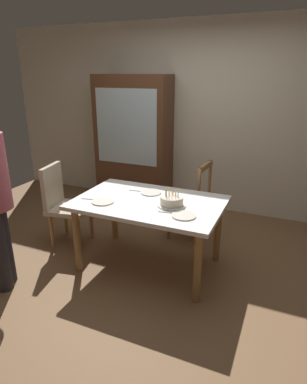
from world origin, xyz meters
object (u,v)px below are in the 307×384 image
birthday_cake (172,201)px  chair_upholstered (63,201)px  plate_near_celebrant (103,202)px  chair_spindle_back (190,202)px  dining_table (149,209)px  plate_far_side (151,192)px  plate_near_guest (184,215)px  china_cabinet (133,142)px

birthday_cake → chair_upholstered: size_ratio=0.29×
plate_near_celebrant → chair_spindle_back: 1.19m
dining_table → chair_upholstered: bearing=177.4°
plate_near_celebrant → plate_far_side: 0.54m
birthday_cake → plate_near_guest: 0.27m
birthday_cake → chair_spindle_back: bearing=94.6°
dining_table → chair_spindle_back: bearing=76.8°
plate_near_guest → chair_spindle_back: size_ratio=0.23×
birthday_cake → chair_upholstered: chair_upholstered is taller
plate_near_celebrant → china_cabinet: 1.87m
chair_upholstered → plate_near_guest: bearing=-9.6°
plate_near_guest → chair_upholstered: size_ratio=0.23×
birthday_cake → plate_far_side: bearing=143.5°
plate_near_celebrant → plate_far_side: (0.33, 0.43, 0.00)m
dining_table → chair_spindle_back: (0.19, 0.79, -0.18)m
chair_spindle_back → chair_upholstered: 1.50m
plate_near_guest → plate_near_celebrant: bearing=180.0°
plate_near_celebrant → chair_upholstered: (-0.71, 0.26, -0.20)m
chair_spindle_back → chair_upholstered: same height
dining_table → chair_spindle_back: chair_spindle_back is taller
birthday_cake → chair_upholstered: bearing=176.8°
plate_near_celebrant → china_cabinet: size_ratio=0.12×
plate_far_side → china_cabinet: 1.62m
dining_table → plate_far_side: bearing=108.8°
chair_spindle_back → chair_upholstered: bearing=-150.3°
china_cabinet → dining_table: bearing=-58.5°
china_cabinet → birthday_cake: bearing=-52.8°
dining_table → china_cabinet: (-0.95, 1.56, 0.32)m
plate_far_side → plate_near_guest: (0.51, -0.43, 0.00)m
chair_spindle_back → chair_upholstered: (-1.30, -0.74, 0.07)m
plate_near_celebrant → chair_spindle_back: chair_spindle_back is taller
plate_far_side → chair_spindle_back: bearing=65.9°
birthday_cake → china_cabinet: (-1.20, 1.58, 0.18)m
plate_near_celebrant → plate_near_guest: bearing=0.0°
chair_spindle_back → birthday_cake: bearing=-85.4°
plate_far_side → chair_spindle_back: (0.26, 0.58, -0.28)m
plate_near_celebrant → chair_spindle_back: size_ratio=0.23×
chair_upholstered → plate_near_celebrant: bearing=-20.2°
china_cabinet → plate_near_celebrant: bearing=-72.7°
plate_near_guest → chair_upholstered: (-1.55, 0.26, -0.20)m
plate_near_guest → china_cabinet: 2.26m
birthday_cake → plate_far_side: birthday_cake is taller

